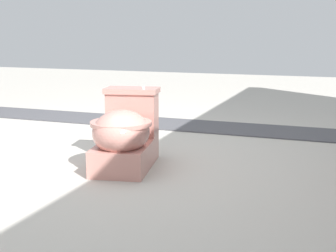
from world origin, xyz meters
TOP-DOWN VIEW (x-y plane):
  - ground_plane at (0.00, 0.00)m, footprint 14.00×14.00m
  - gravel_strip at (-1.31, 0.50)m, footprint 0.56×8.00m
  - toilet at (0.16, 0.10)m, footprint 0.69×0.49m

SIDE VIEW (x-z plane):
  - ground_plane at x=0.00m, z-range 0.00..0.00m
  - gravel_strip at x=-1.31m, z-range 0.00..0.01m
  - toilet at x=0.16m, z-range -0.04..0.48m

